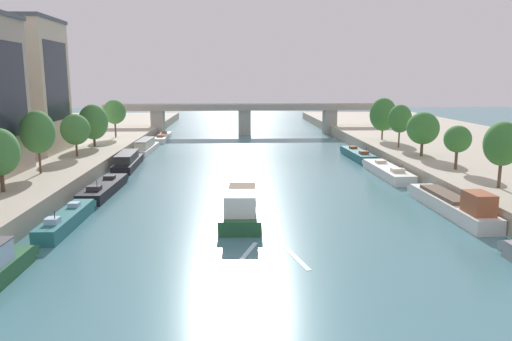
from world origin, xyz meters
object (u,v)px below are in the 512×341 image
Objects in this scene: moored_boat_left_end at (163,137)px; barge_midriver at (241,203)px; moored_boat_left_gap_after at (146,147)px; tree_right_third at (458,139)px; bridge_far at (244,115)px; moored_boat_left_second at (104,188)px; moored_boat_left_midway at (128,161)px; moored_boat_left_far at (67,219)px; tree_left_second at (75,129)px; moored_boat_right_upstream at (453,204)px; moored_boat_right_downstream at (357,154)px; tree_right_midway at (400,119)px; tree_left_nearest at (115,112)px; tree_right_second at (383,114)px; tree_right_nearest at (423,128)px; tree_left_third at (93,122)px; moored_boat_right_second at (387,171)px; tree_left_midway at (37,132)px; tree_right_distant at (502,144)px.

barge_midriver is at bearing -74.95° from moored_boat_left_end.
moored_boat_left_end is at bearing 88.33° from moored_boat_left_gap_after.
tree_right_third is 0.08× the size of bridge_far.
moored_boat_left_second is 0.97× the size of moored_boat_left_midway.
moored_boat_left_far is 1.94× the size of tree_left_second.
moored_boat_left_far is 44.19m from moored_boat_left_gap_after.
barge_midriver is 3.27× the size of tree_right_third.
moored_boat_right_upstream is at bearing -58.95° from moored_boat_left_end.
moored_boat_right_downstream is at bearing -13.07° from moored_boat_left_gap_after.
tree_right_midway is (6.09, -2.12, 5.95)m from moored_boat_right_downstream.
tree_left_nearest reaches higher than moored_boat_left_far.
moored_boat_left_far is 1.55× the size of tree_right_second.
moored_boat_left_midway is at bearing -90.80° from moored_boat_left_end.
moored_boat_left_far is 1.86× the size of tree_right_nearest.
moored_boat_left_second is at bearing -177.61° from tree_right_third.
tree_right_midway reaches higher than moored_boat_left_gap_after.
moored_boat_left_gap_after is at bearing -41.16° from tree_left_nearest.
tree_right_second is (49.14, 6.63, 0.56)m from tree_left_third.
bridge_far is (24.78, 44.42, -1.27)m from tree_left_second.
moored_boat_left_far is (-15.47, -3.88, -0.29)m from barge_midriver.
barge_midriver reaches higher than moored_boat_left_midway.
tree_right_third is 10.32m from tree_right_nearest.
tree_left_nearest is 32.89m from bridge_far.
tree_left_third is at bearing -92.17° from tree_left_nearest.
tree_right_nearest is 52.33m from bridge_far.
bridge_far is (18.13, 27.38, 3.57)m from moored_boat_left_gap_after.
tree_left_second is (-6.65, -17.04, 4.84)m from moored_boat_left_gap_after.
tree_right_midway reaches higher than moored_boat_right_second.
tree_left_second is at bearing -101.62° from moored_boat_left_end.
tree_right_third is 0.86× the size of tree_right_nearest.
moored_boat_right_upstream is at bearing -15.74° from tree_left_midway.
tree_left_second reaches higher than moored_boat_left_midway.
moored_boat_left_far is at bearing -88.74° from moored_boat_left_midway.
tree_right_distant is at bearing -42.99° from tree_left_nearest.
moored_boat_left_far is 0.80× the size of moored_boat_right_second.
moored_boat_right_second is at bearing -33.81° from tree_left_nearest.
moored_boat_left_midway is 48.85m from tree_right_distant.
moored_boat_left_second is 36.40m from moored_boat_right_second.
bridge_far is at bearing 109.68° from tree_right_distant.
moored_boat_left_gap_after is at bearing 136.73° from tree_right_distant.
tree_right_midway is at bearing -57.96° from bridge_far.
moored_boat_left_midway is 8.45m from tree_left_second.
tree_left_nearest reaches higher than tree_right_midway.
tree_left_third is at bearing 155.40° from tree_right_third.
moored_boat_left_far is 53.52m from tree_right_midway.
moored_boat_left_second is 1.73× the size of tree_right_second.
moored_boat_right_upstream is at bearing -38.87° from tree_left_third.
tree_left_second is (-22.81, 23.27, 4.88)m from barge_midriver.
tree_left_second is at bearing 172.29° from moored_boat_right_second.
moored_boat_right_downstream is at bearing -128.97° from tree_right_second.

